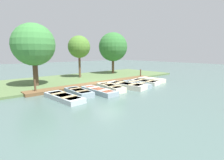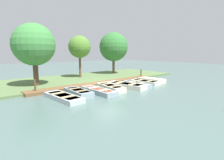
{
  "view_description": "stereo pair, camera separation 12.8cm",
  "coord_description": "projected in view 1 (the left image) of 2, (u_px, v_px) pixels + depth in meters",
  "views": [
    {
      "loc": [
        11.76,
        -9.85,
        3.01
      ],
      "look_at": [
        0.61,
        -0.07,
        0.65
      ],
      "focal_mm": 28.0,
      "sensor_mm": 36.0,
      "label": 1
    },
    {
      "loc": [
        11.84,
        -9.75,
        3.01
      ],
      "look_at": [
        0.61,
        -0.07,
        0.65
      ],
      "focal_mm": 28.0,
      "sensor_mm": 36.0,
      "label": 2
    }
  ],
  "objects": [
    {
      "name": "rowboat_7",
      "position": [
        151.0,
        80.0,
        17.96
      ],
      "size": [
        2.67,
        1.34,
        0.39
      ],
      "rotation": [
        0.0,
        0.0,
        0.04
      ],
      "color": "beige",
      "rests_on": "ground_plane"
    },
    {
      "name": "rowboat_1",
      "position": [
        79.0,
        92.0,
        12.43
      ],
      "size": [
        2.77,
        1.14,
        0.4
      ],
      "rotation": [
        0.0,
        0.0,
        -0.05
      ],
      "color": "#8C9EA8",
      "rests_on": "ground_plane"
    },
    {
      "name": "park_tree_far_left",
      "position": [
        34.0,
        45.0,
        14.52
      ],
      "size": [
        3.52,
        3.52,
        5.4
      ],
      "color": "#4C3828",
      "rests_on": "ground_plane"
    },
    {
      "name": "park_tree_left",
      "position": [
        79.0,
        47.0,
        19.45
      ],
      "size": [
        2.47,
        2.47,
        4.85
      ],
      "color": "brown",
      "rests_on": "ground_plane"
    },
    {
      "name": "park_tree_center",
      "position": [
        113.0,
        47.0,
        23.22
      ],
      "size": [
        3.79,
        3.79,
        5.61
      ],
      "color": "brown",
      "rests_on": "ground_plane"
    },
    {
      "name": "mooring_post_near",
      "position": [
        35.0,
        87.0,
        12.64
      ],
      "size": [
        0.14,
        0.14,
        1.07
      ],
      "color": "brown",
      "rests_on": "ground_plane"
    },
    {
      "name": "shore_bank",
      "position": [
        79.0,
        79.0,
        19.31
      ],
      "size": [
        8.0,
        24.0,
        0.17
      ],
      "color": "#567042",
      "rests_on": "ground_plane"
    },
    {
      "name": "rowboat_2",
      "position": [
        99.0,
        91.0,
        12.98
      ],
      "size": [
        3.36,
        1.02,
        0.36
      ],
      "rotation": [
        0.0,
        0.0,
        0.0
      ],
      "color": "#8C9EA8",
      "rests_on": "ground_plane"
    },
    {
      "name": "ground_plane",
      "position": [
        108.0,
        86.0,
        15.62
      ],
      "size": [
        80.0,
        80.0,
        0.0
      ],
      "primitive_type": "plane",
      "color": "#4C6660"
    },
    {
      "name": "rowboat_4",
      "position": [
        126.0,
        86.0,
        14.82
      ],
      "size": [
        3.59,
        1.87,
        0.43
      ],
      "rotation": [
        0.0,
        0.0,
        0.2
      ],
      "color": "beige",
      "rests_on": "ground_plane"
    },
    {
      "name": "rowboat_6",
      "position": [
        145.0,
        82.0,
        16.86
      ],
      "size": [
        2.87,
        1.45,
        0.34
      ],
      "rotation": [
        0.0,
        0.0,
        0.13
      ],
      "color": "silver",
      "rests_on": "ground_plane"
    },
    {
      "name": "rowboat_3",
      "position": [
        111.0,
        87.0,
        14.05
      ],
      "size": [
        3.15,
        1.44,
        0.43
      ],
      "rotation": [
        0.0,
        0.0,
        -0.16
      ],
      "color": "beige",
      "rests_on": "ground_plane"
    },
    {
      "name": "rowboat_0",
      "position": [
        64.0,
        97.0,
        11.18
      ],
      "size": [
        3.43,
        1.34,
        0.33
      ],
      "rotation": [
        0.0,
        0.0,
        0.08
      ],
      "color": "#B2BCC1",
      "rests_on": "ground_plane"
    },
    {
      "name": "rowboat_5",
      "position": [
        137.0,
        84.0,
        15.8
      ],
      "size": [
        3.23,
        1.55,
        0.35
      ],
      "rotation": [
        0.0,
        0.0,
        -0.2
      ],
      "color": "#8C9EA8",
      "rests_on": "ground_plane"
    },
    {
      "name": "dock_walkway",
      "position": [
        100.0,
        83.0,
        16.47
      ],
      "size": [
        1.17,
        13.47,
        0.23
      ],
      "color": "brown",
      "rests_on": "ground_plane"
    },
    {
      "name": "mooring_post_far",
      "position": [
        141.0,
        74.0,
        20.36
      ],
      "size": [
        0.14,
        0.14,
        1.07
      ],
      "color": "brown",
      "rests_on": "ground_plane"
    }
  ]
}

